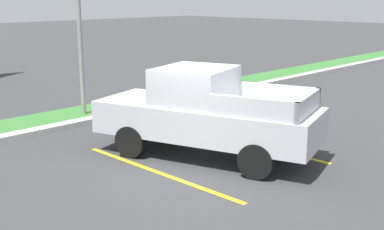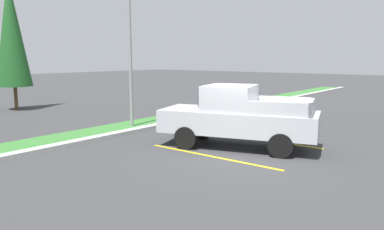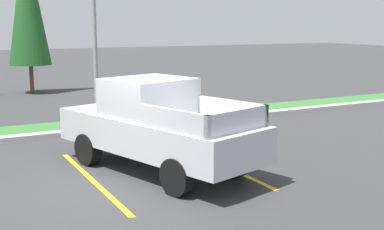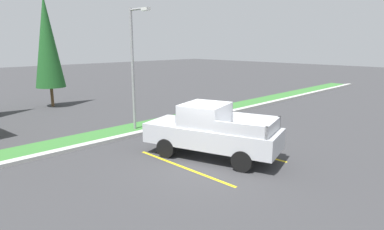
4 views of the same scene
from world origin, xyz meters
name	(u,v)px [view 1 (image 1 of 4)]	position (x,y,z in m)	size (l,w,h in m)	color
ground_plane	(203,164)	(0.00, 0.00, 0.00)	(120.00, 120.00, 0.00)	#38383A
parking_line_near	(158,172)	(-1.06, 0.34, 0.00)	(0.12, 4.80, 0.01)	yellow
parking_line_far	(247,142)	(2.04, 0.34, 0.00)	(0.12, 4.80, 0.01)	yellow
curb_strip	(79,122)	(0.00, 5.00, 0.07)	(56.00, 0.40, 0.15)	#B2B2AD
grass_median	(59,118)	(0.00, 6.10, 0.03)	(56.00, 1.80, 0.06)	#387533
pickup_truck_main	(205,113)	(0.47, 0.38, 1.04)	(3.34, 5.54, 2.10)	black
street_light	(81,1)	(0.79, 5.73, 3.55)	(0.24, 1.49, 6.03)	gray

